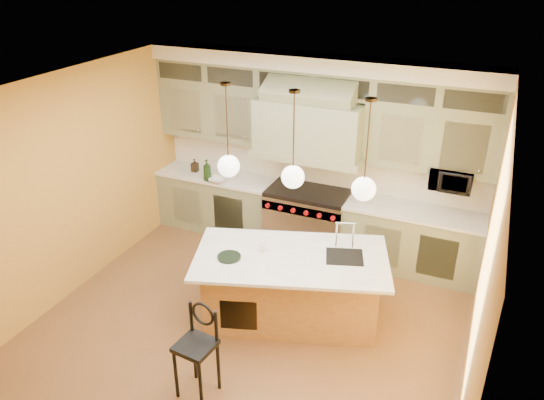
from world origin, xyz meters
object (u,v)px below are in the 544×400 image
at_px(range, 307,219).
at_px(kitchen_island, 291,286).
at_px(counter_stool, 197,347).
at_px(microwave, 451,179).

distance_m(range, kitchen_island, 1.74).
bearing_deg(counter_stool, microwave, 65.58).
xyz_separation_m(range, microwave, (1.95, 0.11, 0.96)).
relative_size(kitchen_island, counter_stool, 2.43).
relative_size(range, kitchen_island, 0.47).
bearing_deg(range, counter_stool, -90.27).
distance_m(kitchen_island, microwave, 2.57).
distance_m(range, microwave, 2.18).
bearing_deg(range, kitchen_island, -76.53).
xyz_separation_m(kitchen_island, microwave, (1.54, 1.80, 0.98)).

